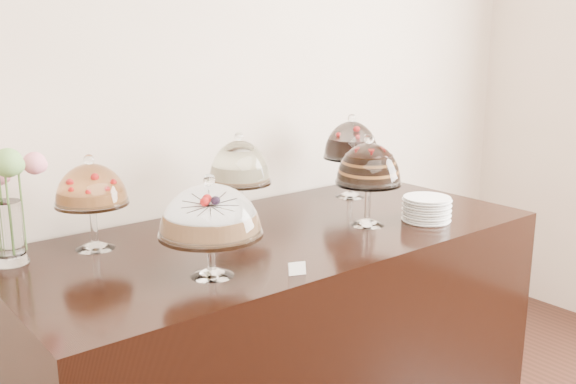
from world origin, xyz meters
TOP-DOWN VIEW (x-y plane):
  - wall_back at (0.00, 3.00)m, footprint 5.00×0.04m
  - display_counter at (0.32, 2.45)m, footprint 2.20×1.00m
  - cake_stand_sugar_sponge at (-0.17, 2.21)m, footprint 0.35×0.35m
  - cake_stand_choco_layer at (0.67, 2.30)m, footprint 0.28×0.28m
  - cake_stand_cheesecake at (0.30, 2.72)m, footprint 0.28×0.28m
  - cake_stand_dark_choco at (0.96, 2.71)m, footprint 0.28×0.28m
  - cake_stand_fruit_tart at (-0.36, 2.73)m, footprint 0.27×0.27m
  - flower_vase at (-0.67, 2.77)m, footprint 0.31×0.29m
  - plate_stack at (0.92, 2.18)m, footprint 0.21×0.21m
  - price_card_left at (0.06, 2.03)m, footprint 0.06×0.04m

SIDE VIEW (x-z plane):
  - display_counter at x=0.32m, z-range 0.00..0.90m
  - price_card_left at x=0.06m, z-range 0.90..0.94m
  - plate_stack at x=0.92m, z-range 0.90..1.01m
  - cake_stand_sugar_sponge at x=-0.17m, z-range 0.94..1.29m
  - cake_stand_fruit_tart at x=-0.36m, z-range 0.95..1.31m
  - flower_vase at x=-0.67m, z-range 0.92..1.35m
  - cake_stand_cheesecake at x=0.30m, z-range 0.94..1.33m
  - cake_stand_choco_layer at x=0.67m, z-range 0.96..1.35m
  - cake_stand_dark_choco at x=0.96m, z-range 0.96..1.38m
  - wall_back at x=0.00m, z-range 0.00..3.00m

